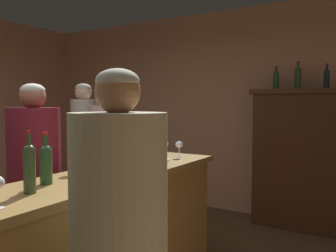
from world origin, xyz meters
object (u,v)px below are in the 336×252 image
at_px(wine_bottle_syrah, 147,145).
at_px(wine_glass_spare, 179,145).
at_px(flower_arrangement, 154,145).
at_px(wine_glass_front, 165,145).
at_px(patron_in_grey, 35,182).
at_px(bar_counter, 100,249).
at_px(display_bottle_midleft, 298,77).
at_px(cheese_plate, 158,160).
at_px(bartender, 119,251).
at_px(display_bottle_center, 327,78).
at_px(wine_bottle_riesling, 138,152).
at_px(wine_glass_rear, 74,159).
at_px(patron_near_entrance, 84,146).
at_px(display_cabinet, 298,156).
at_px(display_bottle_left, 276,79).
at_px(patron_redhead, 107,158).
at_px(wine_bottle_malbec, 46,162).
at_px(wine_bottle_merlot, 29,166).

bearing_deg(wine_bottle_syrah, wine_glass_spare, 81.15).
height_order(wine_glass_spare, flower_arrangement, flower_arrangement).
bearing_deg(wine_glass_front, patron_in_grey, -122.33).
relative_size(bar_counter, display_bottle_midleft, 7.47).
relative_size(cheese_plate, bartender, 0.12).
relative_size(wine_glass_spare, display_bottle_center, 0.52).
xyz_separation_m(display_bottle_center, bartender, (-0.36, -3.27, -0.91)).
relative_size(wine_bottle_riesling, wine_glass_spare, 2.11).
relative_size(wine_glass_front, wine_glass_rear, 0.96).
relative_size(wine_glass_front, patron_near_entrance, 0.08).
distance_m(display_cabinet, wine_glass_spare, 1.84).
bearing_deg(wine_glass_front, display_bottle_left, 72.17).
relative_size(wine_bottle_riesling, wine_glass_front, 2.11).
xyz_separation_m(wine_glass_spare, bartender, (0.61, -1.58, -0.24)).
distance_m(wine_bottle_syrah, wine_glass_spare, 0.41).
height_order(wine_glass_rear, bartender, bartender).
distance_m(bar_counter, patron_redhead, 1.49).
relative_size(cheese_plate, patron_in_grey, 0.11).
height_order(wine_glass_spare, cheese_plate, wine_glass_spare).
relative_size(wine_bottle_malbec, patron_redhead, 0.19).
xyz_separation_m(wine_bottle_malbec, patron_in_grey, (-0.58, 0.36, -0.26)).
height_order(wine_glass_spare, patron_in_grey, patron_in_grey).
bearing_deg(patron_redhead, bartender, 12.01).
bearing_deg(bartender, display_bottle_center, -103.99).
bearing_deg(bartender, wine_bottle_riesling, -65.60).
relative_size(flower_arrangement, display_bottle_left, 1.46).
xyz_separation_m(wine_glass_spare, display_bottle_left, (0.40, 1.69, 0.67)).
distance_m(bar_counter, display_bottle_midleft, 3.03).
relative_size(wine_bottle_merlot, flower_arrangement, 0.83).
height_order(wine_bottle_malbec, patron_redhead, patron_redhead).
xyz_separation_m(bar_counter, wine_glass_spare, (0.08, 0.94, 0.62)).
bearing_deg(wine_bottle_riesling, cheese_plate, 103.50).
distance_m(display_bottle_center, patron_in_grey, 3.27).
distance_m(wine_bottle_riesling, flower_arrangement, 0.17).
height_order(wine_glass_rear, display_bottle_center, display_bottle_center).
relative_size(flower_arrangement, display_bottle_midleft, 1.25).
bearing_deg(wine_glass_rear, cheese_plate, 77.72).
xyz_separation_m(display_bottle_midleft, patron_in_grey, (-1.39, -2.64, -0.92)).
bearing_deg(flower_arrangement, patron_in_grey, -150.64).
distance_m(wine_bottle_malbec, wine_glass_front, 1.30).
bearing_deg(cheese_plate, bar_counter, -90.83).
bearing_deg(display_bottle_midleft, bar_counter, -105.63).
bearing_deg(patron_redhead, wine_bottle_malbec, -1.26).
bearing_deg(display_bottle_left, display_bottle_center, 0.00).
height_order(wine_bottle_malbec, display_bottle_midleft, display_bottle_midleft).
bearing_deg(display_bottle_left, display_bottle_midleft, 0.00).
height_order(wine_bottle_malbec, wine_bottle_merlot, wine_bottle_merlot).
bearing_deg(patron_in_grey, cheese_plate, 68.75).
distance_m(wine_bottle_syrah, wine_glass_rear, 0.64).
relative_size(display_bottle_left, display_bottle_midleft, 0.85).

